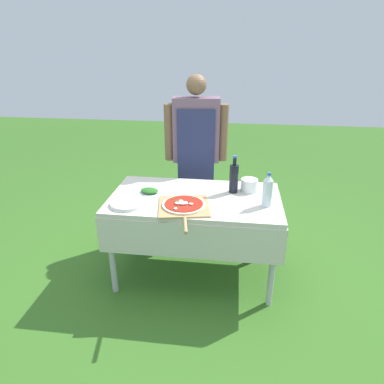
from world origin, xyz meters
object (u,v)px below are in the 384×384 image
Objects in this scene: oil_bottle at (234,178)px; mixing_tub at (249,185)px; person_cook at (196,146)px; prep_table at (195,207)px; plate_stack at (128,203)px; pizza_on_peel at (184,206)px; water_bottle at (268,190)px; herb_container at (149,191)px.

oil_bottle reaches higher than mixing_tub.
person_cook reaches higher than oil_bottle.
person_cook reaches higher than prep_table.
oil_bottle is 0.85m from plate_stack.
pizza_on_peel is 2.28× the size of water_bottle.
prep_table is 0.39m from oil_bottle.
pizza_on_peel is at bearing -136.98° from oil_bottle.
prep_table is at bearing -3.62° from herb_container.
water_bottle is at bearing 6.57° from plate_stack.
pizza_on_peel is at bearing -106.86° from prep_table.
person_cook is 1.00m from water_bottle.
oil_bottle reaches higher than water_bottle.
pizza_on_peel is at bearing 1.39° from plate_stack.
prep_table is 0.76m from person_cook.
person_cook is 6.04× the size of water_bottle.
plate_stack is (-0.90, -0.38, -0.04)m from mixing_tub.
person_cook is at bearing 65.99° from plate_stack.
herb_container is at bearing 134.39° from pizza_on_peel.
herb_container is at bearing 60.65° from person_cook.
plate_stack is at bearing 60.26° from person_cook.
prep_table is 0.85× the size of person_cook.
water_bottle is at bearing -0.31° from pizza_on_peel.
plate_stack is (-0.42, -0.01, -0.00)m from pizza_on_peel.
person_cook is 1.01m from plate_stack.
prep_table is at bearing -155.56° from oil_bottle.
person_cook is at bearing 128.10° from water_bottle.
prep_table is at bearing 170.69° from water_bottle.
water_bottle is (0.25, -0.22, 0.00)m from oil_bottle.
prep_table is 0.39m from herb_container.
prep_table is 0.53m from plate_stack.
pizza_on_peel is 4.36× the size of mixing_tub.
prep_table is at bearing 62.71° from pizza_on_peel.
water_bottle is (0.62, -0.79, -0.09)m from person_cook.
mixing_tub reaches higher than pizza_on_peel.
person_cook is at bearing 66.38° from herb_container.
oil_bottle is 2.24× the size of mixing_tub.
oil_bottle is 0.15m from mixing_tub.
prep_table is 0.59m from water_bottle.
water_bottle is 1.91× the size of mixing_tub.
pizza_on_peel reaches higher than prep_table.
water_bottle is (0.60, 0.11, 0.11)m from pizza_on_peel.
herb_container reaches higher than plate_stack.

